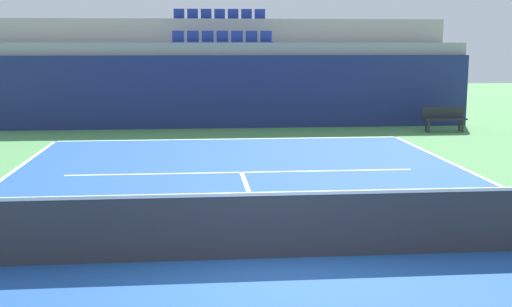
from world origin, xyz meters
name	(u,v)px	position (x,y,z in m)	size (l,w,h in m)	color
ground_plane	(273,259)	(0.00, 0.00, 0.00)	(80.00, 80.00, 0.00)	#4C8C4C
court_surface	(273,258)	(0.00, 0.00, 0.01)	(11.00, 24.00, 0.01)	#1E4C99
baseline_far	(229,139)	(0.00, 11.95, 0.01)	(11.00, 0.10, 0.00)	white
service_line_far	(242,172)	(0.00, 6.40, 0.01)	(8.26, 0.10, 0.00)	white
centre_service_line	(253,205)	(0.00, 3.20, 0.01)	(0.10, 6.40, 0.00)	white
back_wall	(225,92)	(0.00, 14.92, 1.30)	(17.99, 0.30, 2.61)	navy
stands_tier_lower	(223,83)	(0.00, 16.27, 1.53)	(17.99, 2.40, 3.06)	#9E9E99
stands_tier_upper	(220,69)	(0.00, 18.67, 1.99)	(17.99, 2.40, 3.99)	#9E9E99
seating_row_lower	(222,39)	(0.00, 16.36, 3.18)	(3.77, 0.44, 0.44)	navy
seating_row_upper	(220,17)	(0.00, 18.76, 4.11)	(3.77, 0.44, 0.44)	navy
tennis_net	(273,224)	(0.00, 0.00, 0.51)	(11.08, 0.08, 1.07)	black
player_bench	(444,117)	(7.53, 13.16, 0.51)	(1.50, 0.40, 0.85)	#232328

